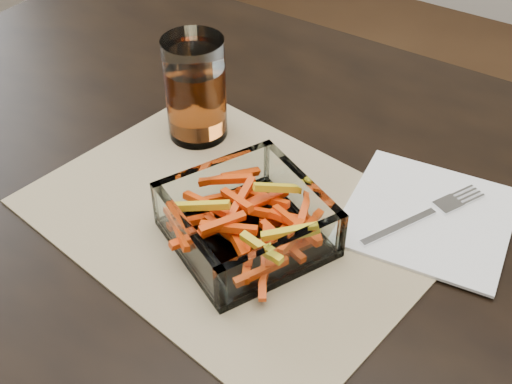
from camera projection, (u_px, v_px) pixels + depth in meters
dining_table at (347, 304)px, 0.76m from camera, size 1.60×0.90×0.75m
placemat at (233, 217)px, 0.74m from camera, size 0.49×0.39×0.00m
glass_bowl at (247, 223)px, 0.70m from camera, size 0.20×0.20×0.06m
tumbler at (196, 92)px, 0.82m from camera, size 0.08×0.08×0.14m
napkin at (428, 215)px, 0.74m from camera, size 0.21×0.21×0.00m
fork at (427, 214)px, 0.74m from camera, size 0.09×0.16×0.00m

